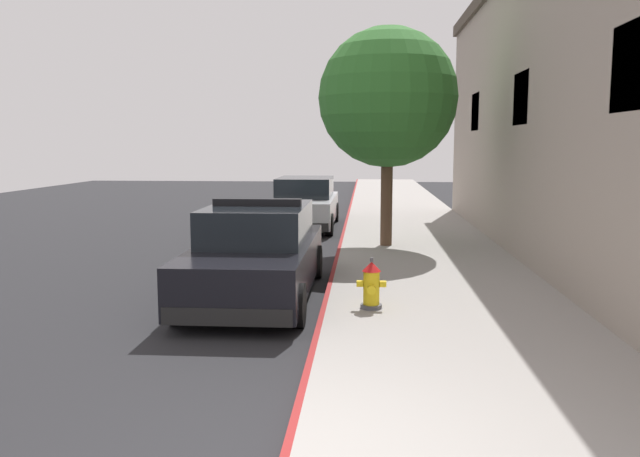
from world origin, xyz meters
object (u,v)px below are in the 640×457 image
fire_hydrant (371,285)px  street_tree (388,98)px  parked_car_silver_ahead (305,204)px  police_cruiser (257,254)px

fire_hydrant → street_tree: (0.40, 6.06, 3.14)m
parked_car_silver_ahead → fire_hydrant: parked_car_silver_ahead is taller
fire_hydrant → street_tree: size_ratio=0.15×
police_cruiser → parked_car_silver_ahead: 9.24m
parked_car_silver_ahead → street_tree: size_ratio=0.94×
parked_car_silver_ahead → fire_hydrant: bearing=-79.3°
fire_hydrant → police_cruiser: bearing=146.9°
police_cruiser → fire_hydrant: 2.30m
police_cruiser → fire_hydrant: size_ratio=6.37×
police_cruiser → fire_hydrant: bearing=-33.1°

